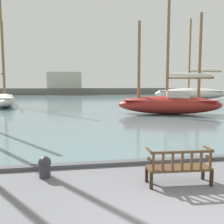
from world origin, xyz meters
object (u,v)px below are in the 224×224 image
Objects in this scene: sailboat_centre_channel at (170,102)px; mooring_bollard at (45,166)px; park_bench at (179,166)px; sailboat_nearest_starboard at (190,93)px; sailboat_mid_port at (5,98)px.

sailboat_centre_channel reaches higher than mooring_bollard.
sailboat_centre_channel is (5.59, 13.93, 0.63)m from park_bench.
mooring_bollard is (-20.52, -31.83, -0.90)m from sailboat_nearest_starboard.
sailboat_mid_port is at bearing 145.79° from sailboat_centre_channel.
mooring_bollard is at bearing -74.22° from sailboat_mid_port.
sailboat_nearest_starboard reaches higher than mooring_bollard.
sailboat_mid_port reaches higher than sailboat_centre_channel.
sailboat_nearest_starboard is 37.89m from mooring_bollard.
sailboat_mid_port is 1.31× the size of sailboat_centre_channel.
sailboat_centre_channel is (-11.56, -18.97, -0.12)m from sailboat_nearest_starboard.
park_bench is at bearing -117.52° from sailboat_nearest_starboard.
sailboat_nearest_starboard is 1.25× the size of sailboat_centre_channel.
park_bench is 37.11m from sailboat_nearest_starboard.
sailboat_centre_channel is (15.60, -10.60, 0.09)m from sailboat_mid_port.
sailboat_mid_port is 23.21× the size of mooring_bollard.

